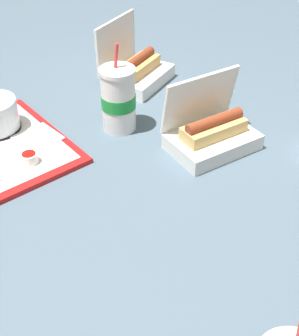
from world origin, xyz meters
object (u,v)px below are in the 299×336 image
(clamshell_hotdog_left, at_px, (211,133))
(clamshell_hotdog_corner, at_px, (136,70))
(food_tray, at_px, (8,146))
(ketchup_cup, at_px, (29,158))
(soda_cup_front, at_px, (118,99))

(clamshell_hotdog_left, bearing_deg, clamshell_hotdog_corner, -22.62)
(clamshell_hotdog_corner, bearing_deg, food_tray, 86.73)
(ketchup_cup, distance_m, clamshell_hotdog_corner, 0.49)
(ketchup_cup, distance_m, clamshell_hotdog_left, 0.44)
(food_tray, bearing_deg, clamshell_hotdog_left, -141.17)
(food_tray, relative_size, ketchup_cup, 10.42)
(food_tray, xyz_separation_m, clamshell_hotdog_corner, (-0.03, -0.47, 0.04))
(ketchup_cup, bearing_deg, soda_cup_front, -101.52)
(food_tray, xyz_separation_m, soda_cup_front, (-0.16, -0.24, 0.08))
(ketchup_cup, xyz_separation_m, clamshell_hotdog_left, (-0.29, -0.33, 0.01))
(clamshell_hotdog_corner, bearing_deg, clamshell_hotdog_left, 157.38)
(ketchup_cup, relative_size, soda_cup_front, 0.17)
(clamshell_hotdog_left, bearing_deg, food_tray, 38.83)
(food_tray, height_order, ketchup_cup, ketchup_cup)
(food_tray, relative_size, clamshell_hotdog_corner, 1.91)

